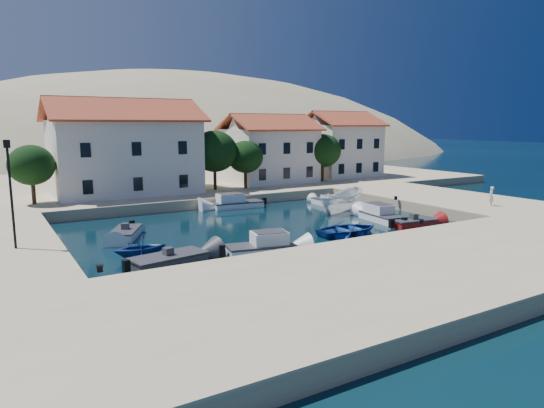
{
  "coord_description": "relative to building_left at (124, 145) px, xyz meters",
  "views": [
    {
      "loc": [
        -18.8,
        -22.92,
        8.06
      ],
      "look_at": [
        0.2,
        8.71,
        2.0
      ],
      "focal_mm": 32.0,
      "sensor_mm": 36.0,
      "label": 1
    }
  ],
  "objects": [
    {
      "name": "building_left",
      "position": [
        0.0,
        0.0,
        0.0
      ],
      "size": [
        14.7,
        9.45,
        9.7
      ],
      "color": "silver",
      "rests_on": "quay_north"
    },
    {
      "name": "cabin_cruiser_south",
      "position": [
        1.8,
        -25.22,
        -5.46
      ],
      "size": [
        4.53,
        2.65,
        1.6
      ],
      "rotation": [
        0.0,
        0.0,
        -0.21
      ],
      "color": "white",
      "rests_on": "ground"
    },
    {
      "name": "ground",
      "position": [
        6.0,
        -28.0,
        -5.94
      ],
      "size": [
        400.0,
        400.0,
        0.0
      ],
      "primitive_type": "plane",
      "color": "black",
      "rests_on": "ground"
    },
    {
      "name": "motorboat_white_ne",
      "position": [
        16.8,
        -11.99,
        -5.64
      ],
      "size": [
        1.56,
        3.04,
        1.25
      ],
      "rotation": [
        0.0,
        0.0,
        1.51
      ],
      "color": "white",
      "rests_on": "ground"
    },
    {
      "name": "motorboat_white_west",
      "position": [
        -4.29,
        -16.19,
        -5.64
      ],
      "size": [
        3.27,
        4.2,
        1.25
      ],
      "rotation": [
        0.0,
        0.0,
        -2.04
      ],
      "color": "white",
      "rests_on": "ground"
    },
    {
      "name": "rowboat_west",
      "position": [
        -4.94,
        -22.2,
        -5.94
      ],
      "size": [
        3.26,
        2.85,
        1.65
      ],
      "primitive_type": "imported",
      "rotation": [
        0.0,
        0.0,
        -1.62
      ],
      "color": "navy",
      "rests_on": "ground"
    },
    {
      "name": "motorboat_red_se",
      "position": [
        16.38,
        -24.3,
        -5.64
      ],
      "size": [
        3.87,
        2.12,
        1.25
      ],
      "rotation": [
        0.0,
        0.0,
        -0.13
      ],
      "color": "maroon",
      "rests_on": "ground"
    },
    {
      "name": "quay_south",
      "position": [
        6.0,
        -34.0,
        -5.44
      ],
      "size": [
        52.0,
        12.0,
        1.0
      ],
      "primitive_type": "cube",
      "color": "tan",
      "rests_on": "ground"
    },
    {
      "name": "rowboat_south",
      "position": [
        10.16,
        -23.78,
        -5.94
      ],
      "size": [
        5.14,
        3.7,
        1.05
      ],
      "primitive_type": "imported",
      "rotation": [
        0.0,
        0.0,
        1.56
      ],
      "color": "navy",
      "rests_on": "ground"
    },
    {
      "name": "lamppost",
      "position": [
        -11.5,
        -20.0,
        -1.18
      ],
      "size": [
        0.35,
        0.25,
        6.22
      ],
      "color": "black",
      "rests_on": "quay_west"
    },
    {
      "name": "quay_north",
      "position": [
        8.0,
        10.0,
        -5.44
      ],
      "size": [
        80.0,
        36.0,
        1.0
      ],
      "primitive_type": "cube",
      "color": "tan",
      "rests_on": "ground"
    },
    {
      "name": "boat_east",
      "position": [
        15.53,
        -16.22,
        -5.94
      ],
      "size": [
        6.34,
        3.95,
        2.29
      ],
      "primitive_type": "imported",
      "rotation": [
        0.0,
        0.0,
        1.88
      ],
      "color": "white",
      "rests_on": "ground"
    },
    {
      "name": "bollards",
      "position": [
        8.8,
        -24.13,
        -4.79
      ],
      "size": [
        29.36,
        9.56,
        0.3
      ],
      "color": "black",
      "rests_on": "ground"
    },
    {
      "name": "motorboat_grey_sw",
      "position": [
        -3.97,
        -24.57,
        -5.64
      ],
      "size": [
        4.68,
        2.72,
        1.25
      ],
      "rotation": [
        0.0,
        0.0,
        0.18
      ],
      "color": "#36353A",
      "rests_on": "ground"
    },
    {
      "name": "building_right",
      "position": [
        30.0,
        2.0,
        -0.46
      ],
      "size": [
        9.45,
        8.4,
        8.8
      ],
      "color": "silver",
      "rests_on": "quay_north"
    },
    {
      "name": "pedestrian",
      "position": [
        25.34,
        -24.8,
        -4.08
      ],
      "size": [
        0.74,
        0.65,
        1.71
      ],
      "primitive_type": "imported",
      "rotation": [
        0.0,
        0.0,
        3.6
      ],
      "color": "silver",
      "rests_on": "quay_east"
    },
    {
      "name": "hills",
      "position": [
        26.64,
        95.62,
        -29.34
      ],
      "size": [
        254.0,
        176.0,
        99.0
      ],
      "color": "#9A9068",
      "rests_on": "ground"
    },
    {
      "name": "trees",
      "position": [
        10.51,
        -2.54,
        -1.1
      ],
      "size": [
        37.3,
        5.3,
        6.45
      ],
      "color": "#382314",
      "rests_on": "quay_north"
    },
    {
      "name": "building_mid",
      "position": [
        18.0,
        1.0,
        -0.71
      ],
      "size": [
        10.5,
        8.4,
        8.3
      ],
      "color": "silver",
      "rests_on": "quay_north"
    },
    {
      "name": "cabin_cruiser_east",
      "position": [
        15.82,
        -21.44,
        -5.46
      ],
      "size": [
        2.46,
        4.87,
        1.6
      ],
      "rotation": [
        0.0,
        0.0,
        1.44
      ],
      "color": "white",
      "rests_on": "ground"
    },
    {
      "name": "cabin_cruiser_north",
      "position": [
        8.4,
        -9.0,
        -5.46
      ],
      "size": [
        5.14,
        2.6,
        1.6
      ],
      "rotation": [
        0.0,
        0.0,
        3.04
      ],
      "color": "white",
      "rests_on": "ground"
    },
    {
      "name": "quay_east",
      "position": [
        26.5,
        -18.0,
        -5.44
      ],
      "size": [
        11.0,
        20.0,
        1.0
      ],
      "primitive_type": "cube",
      "color": "tan",
      "rests_on": "ground"
    }
  ]
}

